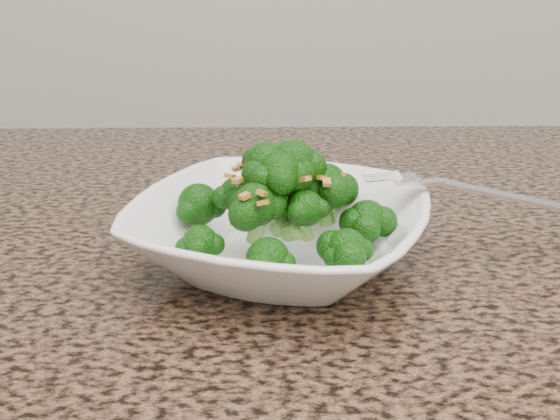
{
  "coord_description": "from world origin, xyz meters",
  "views": [
    {
      "loc": [
        -0.1,
        -0.18,
        1.16
      ],
      "look_at": [
        -0.09,
        0.35,
        0.95
      ],
      "focal_mm": 45.0,
      "sensor_mm": 36.0,
      "label": 1
    }
  ],
  "objects": [
    {
      "name": "broccoli_pile",
      "position": [
        -0.09,
        0.35,
        0.99
      ],
      "size": [
        0.21,
        0.21,
        0.07
      ],
      "primitive_type": null,
      "color": "#124F09",
      "rests_on": "bowl"
    },
    {
      "name": "fork",
      "position": [
        0.04,
        0.38,
        0.97
      ],
      "size": [
        0.2,
        0.04,
        0.01
      ],
      "primitive_type": null,
      "rotation": [
        0.0,
        0.0,
        -0.05
      ],
      "color": "silver",
      "rests_on": "bowl"
    },
    {
      "name": "bowl",
      "position": [
        -0.09,
        0.35,
        0.93
      ],
      "size": [
        0.31,
        0.31,
        0.06
      ],
      "primitive_type": "imported",
      "rotation": [
        0.0,
        0.0,
        -0.35
      ],
      "color": "white",
      "rests_on": "granite_counter"
    },
    {
      "name": "granite_counter",
      "position": [
        0.0,
        0.3,
        0.89
      ],
      "size": [
        1.64,
        1.04,
        0.03
      ],
      "primitive_type": "cube",
      "color": "brown",
      "rests_on": "cabinet"
    },
    {
      "name": "garlic_topping",
      "position": [
        -0.09,
        0.35,
        1.03
      ],
      "size": [
        0.13,
        0.13,
        0.01
      ],
      "primitive_type": null,
      "color": "orange",
      "rests_on": "broccoli_pile"
    }
  ]
}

